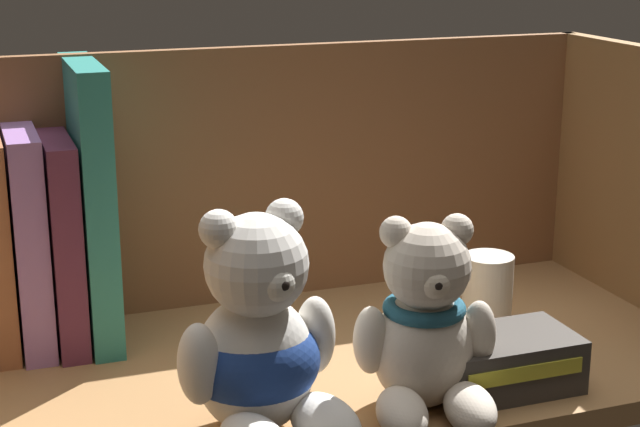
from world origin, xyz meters
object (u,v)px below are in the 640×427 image
object	(u,v)px
teddy_bear_larger	(259,347)
small_product_box	(502,362)
book_8	(91,202)
pillar_candle	(487,293)
teddy_bear_smaller	(426,330)
book_6	(28,238)
book_7	(61,238)

from	to	relation	value
teddy_bear_larger	small_product_box	size ratio (longest dim) A/B	1.47
book_8	pillar_candle	bearing A→B (deg)	-19.15
teddy_bear_larger	teddy_bear_smaller	size ratio (longest dim) A/B	1.13
book_6	teddy_bear_larger	size ratio (longest dim) A/B	1.12
teddy_bear_larger	book_6	bearing A→B (deg)	121.27
teddy_bear_larger	teddy_bear_smaller	bearing A→B (deg)	-3.22
book_6	teddy_bear_smaller	xyz separation A→B (cm)	(26.83, -23.72, -3.09)
book_6	small_product_box	xyz separation A→B (cm)	(34.26, -22.48, -7.39)
pillar_candle	small_product_box	xyz separation A→B (cm)	(-4.64, -10.91, -1.36)
teddy_bear_smaller	small_product_box	bearing A→B (deg)	9.44
book_6	book_7	xyz separation A→B (cm)	(2.80, 0.00, -0.34)
book_8	teddy_bear_smaller	size ratio (longest dim) A/B	1.61
teddy_bear_larger	book_7	bearing A→B (deg)	115.89
teddy_bear_larger	pillar_candle	world-z (taller)	teddy_bear_larger
pillar_candle	teddy_bear_smaller	bearing A→B (deg)	-134.81
small_product_box	book_6	bearing A→B (deg)	146.72
teddy_bear_larger	pillar_candle	size ratio (longest dim) A/B	2.40
teddy_bear_larger	teddy_bear_smaller	distance (cm)	12.89
book_6	pillar_candle	bearing A→B (deg)	-16.56
book_6	book_7	distance (cm)	2.82
small_product_box	book_7	bearing A→B (deg)	144.44
small_product_box	teddy_bear_larger	bearing A→B (deg)	-178.56
teddy_bear_smaller	book_7	bearing A→B (deg)	135.37
book_7	teddy_bear_smaller	world-z (taller)	book_7
book_7	pillar_candle	size ratio (longest dim) A/B	2.59
pillar_candle	book_7	bearing A→B (deg)	162.23
teddy_bear_smaller	pillar_candle	world-z (taller)	teddy_bear_smaller
book_8	pillar_candle	xyz separation A→B (cm)	(33.32, -11.57, -8.73)
teddy_bear_larger	small_product_box	bearing A→B (deg)	1.44
pillar_candle	book_8	bearing A→B (deg)	160.85
book_8	teddy_bear_larger	xyz separation A→B (cm)	(8.38, -22.99, -5.56)
book_8	teddy_bear_larger	bearing A→B (deg)	-69.97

